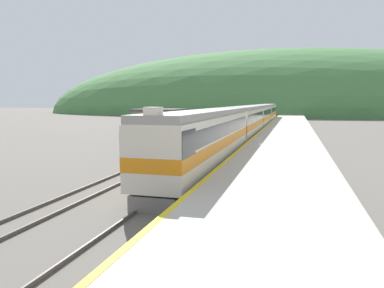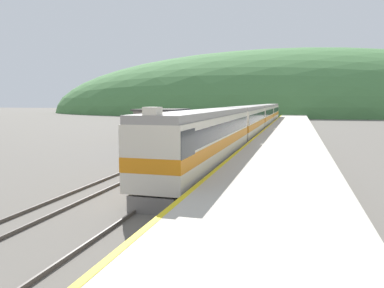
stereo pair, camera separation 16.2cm
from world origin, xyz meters
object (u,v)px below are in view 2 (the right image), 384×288
Objects in this scene: carriage_second at (247,122)px; carriage_fourth at (270,113)px; express_train_lead_car at (207,138)px; siding_train at (218,124)px; carriage_third at (262,116)px.

carriage_second is 40.09m from carriage_fourth.
express_train_lead_car is at bearing -90.00° from carriage_second.
carriage_second is at bearing -90.00° from carriage_fourth.
carriage_second is 0.41× the size of siding_train.
express_train_lead_car is 1.12× the size of carriage_second.
express_train_lead_car is 21.47m from carriage_second.
carriage_third is (0.00, 20.05, 0.00)m from carriage_second.
express_train_lead_car is 1.12× the size of carriage_fourth.
carriage_second is 1.00× the size of carriage_fourth.
express_train_lead_car reaches higher than carriage_fourth.
carriage_third is at bearing 90.00° from express_train_lead_car.
carriage_second is at bearing -90.00° from carriage_third.
siding_train is (-4.70, 26.76, -0.60)m from express_train_lead_car.
carriage_second is 20.05m from carriage_third.
carriage_second and carriage_fourth have the same top height.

